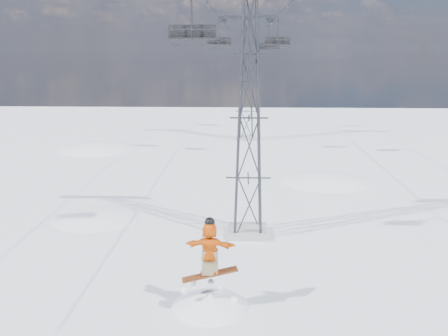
{
  "coord_description": "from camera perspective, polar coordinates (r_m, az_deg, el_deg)",
  "views": [
    {
      "loc": [
        0.58,
        -14.05,
        8.49
      ],
      "look_at": [
        -0.18,
        4.94,
        3.94
      ],
      "focal_mm": 40.0,
      "sensor_mm": 36.0,
      "label": 1
    }
  ],
  "objects": [
    {
      "name": "lift_tower_far",
      "position": [
        47.14,
        2.6,
        9.79
      ],
      "size": [
        5.2,
        1.8,
        11.43
      ],
      "color": "#999999",
      "rests_on": "ground"
    },
    {
      "name": "lift_chair_near",
      "position": [
        19.41,
        -3.68,
        15.1
      ],
      "size": [
        1.81,
        0.52,
        2.25
      ],
      "color": "black",
      "rests_on": "ground"
    },
    {
      "name": "lift_chair_extra",
      "position": [
        52.05,
        5.11,
        13.64
      ],
      "size": [
        2.18,
        0.63,
        2.7
      ],
      "color": "black",
      "rests_on": "ground"
    },
    {
      "name": "lift_chair_mid",
      "position": [
        38.01,
        6.14,
        14.18
      ],
      "size": [
        1.86,
        0.53,
        2.31
      ],
      "color": "black",
      "rests_on": "ground"
    },
    {
      "name": "lift_chair_far",
      "position": [
        39.32,
        -0.61,
        14.21
      ],
      "size": [
        1.87,
        0.54,
        2.32
      ],
      "color": "black",
      "rests_on": "ground"
    },
    {
      "name": "lift_tower_near",
      "position": [
        22.25,
        2.86,
        5.65
      ],
      "size": [
        5.2,
        1.8,
        11.43
      ],
      "color": "#999999",
      "rests_on": "ground"
    },
    {
      "name": "ground",
      "position": [
        16.42,
        -0.05,
        -17.65
      ],
      "size": [
        120.0,
        120.0,
        0.0
      ],
      "primitive_type": "plane",
      "color": "white",
      "rests_on": "ground"
    },
    {
      "name": "haul_cables",
      "position": [
        33.63,
        2.8,
        17.49
      ],
      "size": [
        4.46,
        51.0,
        0.06
      ],
      "color": "black",
      "rests_on": "ground"
    },
    {
      "name": "snow_terrain",
      "position": [
        40.01,
        -5.79,
        -13.46
      ],
      "size": [
        39.0,
        37.0,
        22.0
      ],
      "color": "white",
      "rests_on": "ground"
    }
  ]
}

